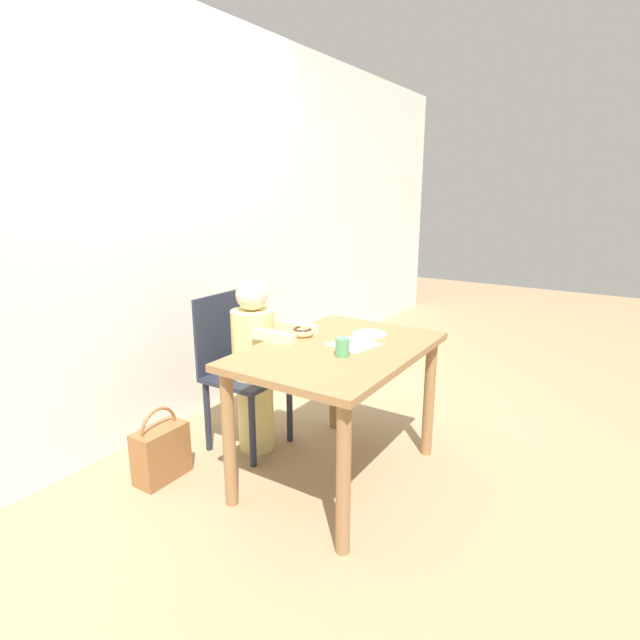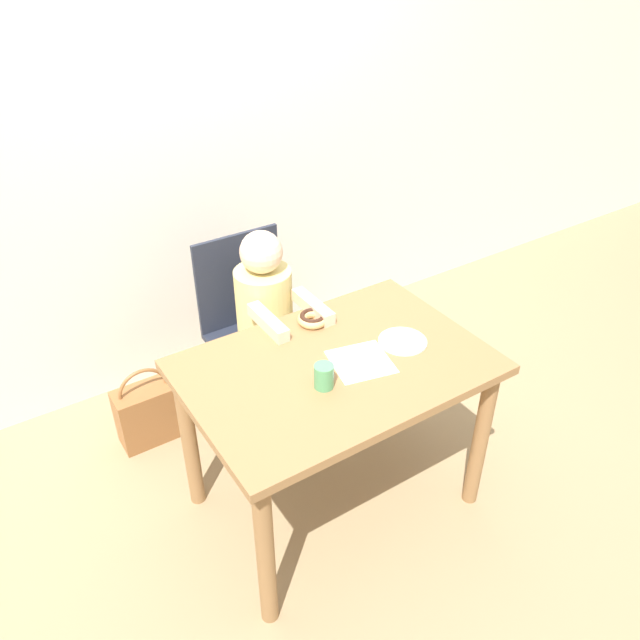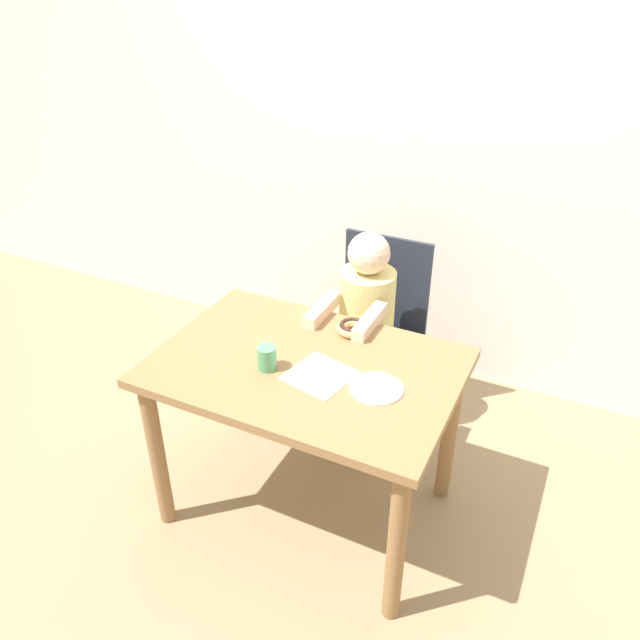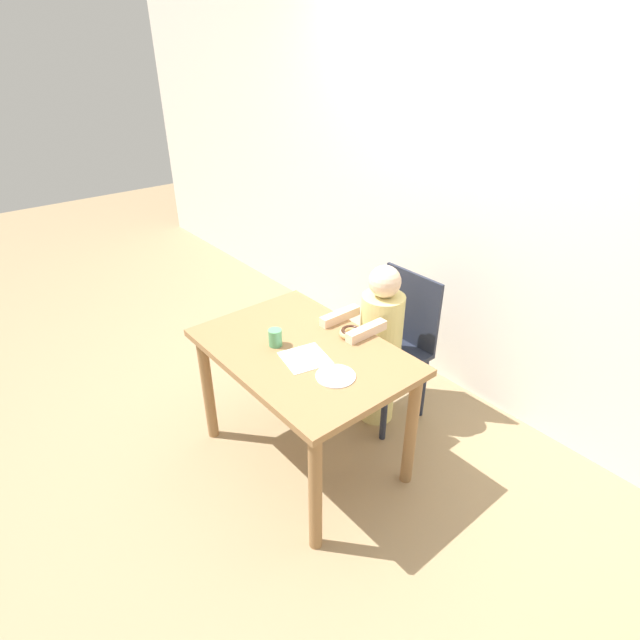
{
  "view_description": "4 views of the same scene",
  "coord_description": "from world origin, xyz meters",
  "px_view_note": "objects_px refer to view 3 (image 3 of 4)",
  "views": [
    {
      "loc": [
        -1.99,
        -1.17,
        1.44
      ],
      "look_at": [
        0.0,
        0.11,
        0.82
      ],
      "focal_mm": 28.0,
      "sensor_mm": 36.0,
      "label": 1
    },
    {
      "loc": [
        -0.99,
        -1.43,
        2.04
      ],
      "look_at": [
        0.0,
        0.11,
        0.82
      ],
      "focal_mm": 35.0,
      "sensor_mm": 36.0,
      "label": 2
    },
    {
      "loc": [
        0.83,
        -1.59,
        1.96
      ],
      "look_at": [
        0.0,
        0.11,
        0.82
      ],
      "focal_mm": 35.0,
      "sensor_mm": 36.0,
      "label": 3
    },
    {
      "loc": [
        1.62,
        -1.23,
        2.02
      ],
      "look_at": [
        0.0,
        0.11,
        0.82
      ],
      "focal_mm": 28.0,
      "sensor_mm": 36.0,
      "label": 4
    }
  ],
  "objects_px": {
    "chair": "(374,333)",
    "cup": "(267,358)",
    "child_figure": "(365,338)",
    "handbag": "(287,352)",
    "donut": "(352,328)"
  },
  "relations": [
    {
      "from": "child_figure",
      "to": "donut",
      "type": "distance_m",
      "value": 0.37
    },
    {
      "from": "chair",
      "to": "child_figure",
      "type": "xyz_separation_m",
      "value": [
        -0.0,
        -0.12,
        0.04
      ]
    },
    {
      "from": "child_figure",
      "to": "cup",
      "type": "distance_m",
      "value": 0.68
    },
    {
      "from": "chair",
      "to": "cup",
      "type": "xyz_separation_m",
      "value": [
        -0.12,
        -0.74,
        0.29
      ]
    },
    {
      "from": "chair",
      "to": "donut",
      "type": "bearing_deg",
      "value": -81.88
    },
    {
      "from": "donut",
      "to": "cup",
      "type": "distance_m",
      "value": 0.38
    },
    {
      "from": "handbag",
      "to": "cup",
      "type": "relative_size",
      "value": 4.51
    },
    {
      "from": "chair",
      "to": "cup",
      "type": "distance_m",
      "value": 0.81
    },
    {
      "from": "child_figure",
      "to": "handbag",
      "type": "height_order",
      "value": "child_figure"
    },
    {
      "from": "child_figure",
      "to": "cup",
      "type": "xyz_separation_m",
      "value": [
        -0.12,
        -0.62,
        0.25
      ]
    },
    {
      "from": "handbag",
      "to": "cup",
      "type": "xyz_separation_m",
      "value": [
        0.39,
        -0.83,
        0.6
      ]
    },
    {
      "from": "child_figure",
      "to": "donut",
      "type": "xyz_separation_m",
      "value": [
        0.06,
        -0.28,
        0.23
      ]
    },
    {
      "from": "chair",
      "to": "donut",
      "type": "relative_size",
      "value": 7.5
    },
    {
      "from": "handbag",
      "to": "chair",
      "type": "bearing_deg",
      "value": -10.28
    },
    {
      "from": "donut",
      "to": "cup",
      "type": "xyz_separation_m",
      "value": [
        -0.17,
        -0.34,
        0.02
      ]
    }
  ]
}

